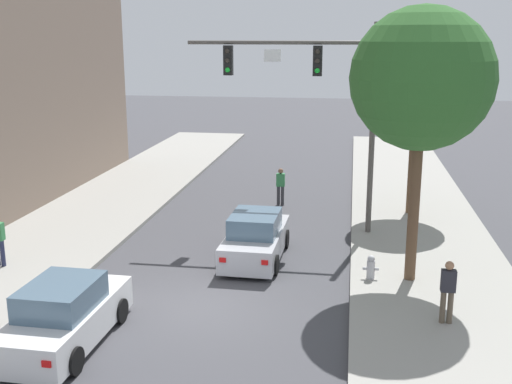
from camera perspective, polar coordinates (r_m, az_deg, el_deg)
name	(u,v)px	position (r m, az deg, el deg)	size (l,w,h in m)	color
ground_plane	(201,307)	(17.37, -5.03, -10.41)	(120.00, 120.00, 0.00)	#424247
sidewalk_right	(448,321)	(17.10, 17.07, -11.15)	(5.00, 60.00, 0.15)	#99968E
traffic_signal_mast	(319,89)	(22.56, 5.79, 9.32)	(6.76, 0.38, 7.50)	#514C47
car_lead_silver	(256,238)	(20.58, -0.03, -4.24)	(1.90, 4.27, 1.60)	#B7B7BC
car_following_white	(65,316)	(15.76, -17.01, -10.76)	(1.91, 4.28, 1.60)	silver
pedestrian_crossing_road	(281,185)	(27.11, 2.25, 0.66)	(0.36, 0.22, 1.64)	#333338
pedestrian_sidewalk_right_walker	(448,289)	(16.43, 17.07, -8.44)	(0.36, 0.22, 1.64)	brown
fire_hydrant	(371,267)	(19.01, 10.42, -6.73)	(0.48, 0.24, 0.72)	#B2B2B7
street_tree_nearest	(422,80)	(18.07, 14.88, 9.87)	(3.99, 3.99, 7.88)	brown
street_tree_second	(417,84)	(25.52, 14.49, 9.54)	(3.51, 3.51, 7.01)	brown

